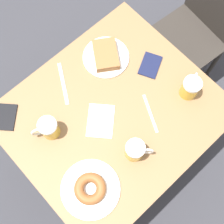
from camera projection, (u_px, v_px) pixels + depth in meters
name	position (u px, v px, depth m)	size (l,w,h in m)	color
ground_plane	(112.00, 148.00, 2.14)	(8.00, 8.00, 0.00)	#333338
table	(112.00, 118.00, 1.50)	(0.82, 0.93, 0.74)	olive
chair	(200.00, 24.00, 1.83)	(0.44, 0.44, 0.88)	#2D2823
plate_with_cake	(106.00, 56.00, 1.50)	(0.23, 0.23, 0.05)	white
plate_with_donut	(90.00, 189.00, 1.31)	(0.25, 0.25, 0.05)	white
beer_mug_left	(49.00, 128.00, 1.35)	(0.08, 0.12, 0.11)	gold
beer_mug_center	(135.00, 150.00, 1.32)	(0.10, 0.10, 0.11)	gold
beer_mug_right	(190.00, 87.00, 1.41)	(0.08, 0.12, 0.11)	gold
napkin_folded	(101.00, 121.00, 1.42)	(0.19, 0.20, 0.00)	white
fork	(150.00, 113.00, 1.43)	(0.18, 0.09, 0.00)	silver
knife	(63.00, 83.00, 1.48)	(0.20, 0.12, 0.00)	silver
passport_near_edge	(6.00, 117.00, 1.42)	(0.15, 0.15, 0.01)	black
passport_far_edge	(150.00, 65.00, 1.51)	(0.14, 0.15, 0.01)	#141938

